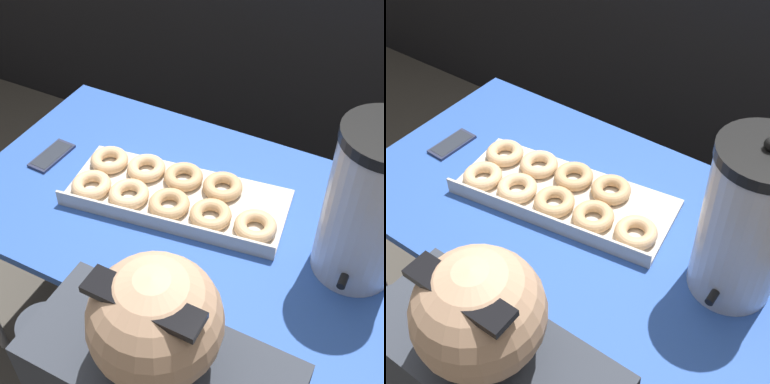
% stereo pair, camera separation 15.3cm
% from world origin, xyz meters
% --- Properties ---
extents(ground_plane, '(12.00, 12.00, 0.00)m').
position_xyz_m(ground_plane, '(0.00, 0.00, 0.00)').
color(ground_plane, '#4C473F').
extents(folding_table, '(1.40, 0.80, 0.73)m').
position_xyz_m(folding_table, '(0.00, 0.00, 0.69)').
color(folding_table, '#2D56B2').
rests_on(folding_table, ground).
extents(donut_box, '(0.68, 0.36, 0.05)m').
position_xyz_m(donut_box, '(-0.09, -0.00, 0.76)').
color(donut_box, beige).
rests_on(donut_box, folding_table).
extents(coffee_urn, '(0.22, 0.25, 0.47)m').
position_xyz_m(coffee_urn, '(0.45, -0.00, 0.95)').
color(coffee_urn, silver).
rests_on(coffee_urn, folding_table).
extents(cell_phone, '(0.08, 0.16, 0.01)m').
position_xyz_m(cell_phone, '(-0.53, -0.01, 0.74)').
color(cell_phone, '#2D334C').
rests_on(cell_phone, folding_table).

